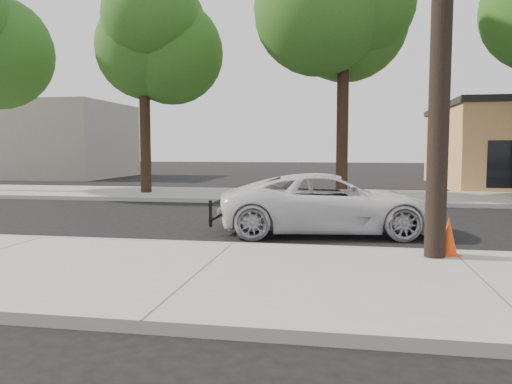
# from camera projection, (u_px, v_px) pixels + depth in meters

# --- Properties ---
(ground) EXTENTS (120.00, 120.00, 0.00)m
(ground) POSITION_uv_depth(u_px,v_px,m) (253.00, 233.00, 11.64)
(ground) COLOR black
(ground) RESTS_ON ground
(near_sidewalk) EXTENTS (90.00, 4.40, 0.15)m
(near_sidewalk) POSITION_uv_depth(u_px,v_px,m) (200.00, 275.00, 7.42)
(near_sidewalk) COLOR gray
(near_sidewalk) RESTS_ON ground
(far_sidewalk) EXTENTS (90.00, 5.00, 0.15)m
(far_sidewalk) POSITION_uv_depth(u_px,v_px,m) (291.00, 196.00, 19.98)
(far_sidewalk) COLOR gray
(far_sidewalk) RESTS_ON ground
(curb_near) EXTENTS (90.00, 0.12, 0.16)m
(curb_near) POSITION_uv_depth(u_px,v_px,m) (233.00, 247.00, 9.58)
(curb_near) COLOR #9E9B93
(curb_near) RESTS_ON ground
(building_far) EXTENTS (14.00, 8.00, 5.00)m
(building_far) POSITION_uv_depth(u_px,v_px,m) (21.00, 141.00, 34.51)
(building_far) COLOR gray
(building_far) RESTS_ON ground
(tree_b) EXTENTS (4.34, 4.20, 8.45)m
(tree_b) POSITION_uv_depth(u_px,v_px,m) (147.00, 44.00, 20.02)
(tree_b) COLOR black
(tree_b) RESTS_ON far_sidewalk
(tree_c) EXTENTS (4.96, 4.80, 9.55)m
(tree_c) POSITION_uv_depth(u_px,v_px,m) (350.00, 12.00, 18.15)
(tree_c) COLOR black
(tree_c) RESTS_ON far_sidewalk
(police_cruiser) EXTENTS (5.26, 2.96, 1.39)m
(police_cruiser) POSITION_uv_depth(u_px,v_px,m) (330.00, 204.00, 11.50)
(police_cruiser) COLOR silver
(police_cruiser) RESTS_ON ground
(traffic_cone) EXTENTS (0.42, 0.42, 0.66)m
(traffic_cone) POSITION_uv_depth(u_px,v_px,m) (448.00, 236.00, 8.48)
(traffic_cone) COLOR #E9400C
(traffic_cone) RESTS_ON near_sidewalk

